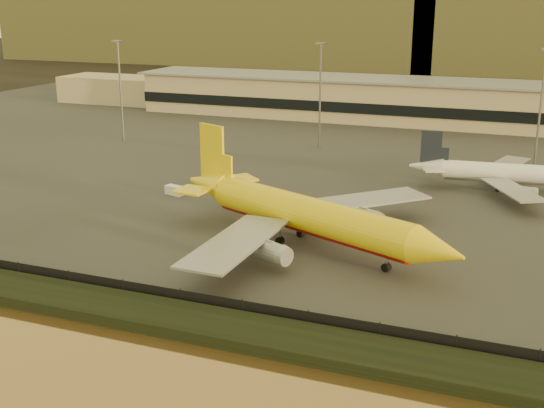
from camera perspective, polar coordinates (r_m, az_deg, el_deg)
The scene contains 11 objects.
ground at distance 94.49m, azimuth -4.90°, elevation -5.34°, with size 900.00×900.00×0.00m, color black.
embankment at distance 80.65m, azimuth -10.27°, elevation -9.06°, with size 320.00×7.00×1.40m, color black.
tarmac at distance 181.21m, azimuth 8.41°, elevation 5.33°, with size 320.00×220.00×0.20m, color #2D2D2D.
perimeter_fence at distance 83.48m, azimuth -8.86°, elevation -7.61°, with size 300.00×0.05×2.20m, color black.
terminal_building at distance 212.87m, azimuth 6.53°, elevation 8.77°, with size 202.00×25.00×12.60m.
apron_light_masts at distance 156.51m, azimuth 12.38°, elevation 9.13°, with size 152.20×12.20×25.40m.
distant_hills at distance 422.65m, azimuth 13.63°, elevation 15.77°, with size 470.00×160.00×70.00m.
dhl_cargo_jet at distance 100.68m, azimuth 2.77°, elevation -0.94°, with size 50.05×47.38×15.64m.
white_narrowbody_jet at distance 137.99m, azimuth 19.25°, elevation 2.40°, with size 37.88×36.75×10.88m.
gse_vehicle_yellow at distance 113.22m, azimuth 0.40°, elevation -0.88°, with size 4.21×1.90×1.90m, color yellow.
gse_vehicle_white at distance 129.21m, azimuth -8.13°, elevation 1.14°, with size 3.75×1.69×1.69m, color white.
Camera 1 is at (39.09, -78.37, 35.47)m, focal length 45.00 mm.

